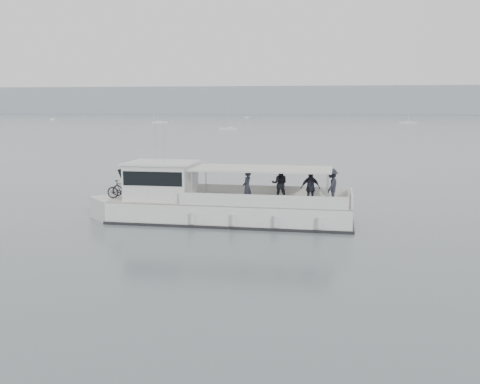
# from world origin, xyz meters

# --- Properties ---
(ground) EXTENTS (1400.00, 1400.00, 0.00)m
(ground) POSITION_xyz_m (0.00, 0.00, 0.00)
(ground) COLOR slate
(ground) RESTS_ON ground
(headland) EXTENTS (1400.00, 90.00, 28.00)m
(headland) POSITION_xyz_m (0.00, 560.00, 14.00)
(headland) COLOR #939EA8
(headland) RESTS_ON ground
(tour_boat) EXTENTS (14.21, 4.20, 5.92)m
(tour_boat) POSITION_xyz_m (2.47, 0.68, 0.97)
(tour_boat) COLOR white
(tour_boat) RESTS_ON ground
(moored_fleet) EXTENTS (439.64, 355.22, 10.86)m
(moored_fleet) POSITION_xyz_m (-24.30, 204.52, 0.36)
(moored_fleet) COLOR white
(moored_fleet) RESTS_ON ground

